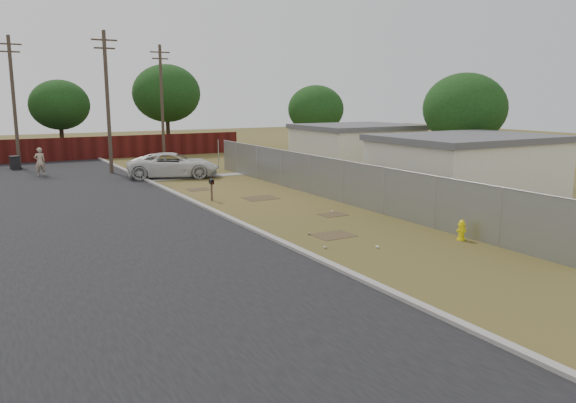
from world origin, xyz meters
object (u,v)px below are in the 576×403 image
pickup_truck (174,165)px  pedestrian (40,162)px  fire_hydrant (462,230)px  mailbox (211,184)px  trash_bin (15,163)px

pickup_truck → pedestrian: pedestrian is taller
pedestrian → fire_hydrant: bearing=109.5°
pedestrian → mailbox: bearing=110.3°
mailbox → pedestrian: bearing=114.5°
fire_hydrant → trash_bin: (-12.03, 28.79, 0.14)m
fire_hydrant → pickup_truck: (-3.80, 19.83, 0.42)m
fire_hydrant → mailbox: size_ratio=0.70×
mailbox → pedestrian: (-6.13, 13.43, 0.06)m
mailbox → pedestrian: pedestrian is taller
fire_hydrant → mailbox: bearing=112.8°
fire_hydrant → mailbox: mailbox is taller
pickup_truck → trash_bin: pickup_truck is taller
pedestrian → trash_bin: pedestrian is taller
trash_bin → mailbox: bearing=-67.4°
pickup_truck → pedestrian: 8.59m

